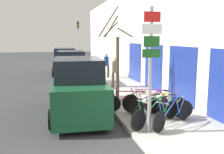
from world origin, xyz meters
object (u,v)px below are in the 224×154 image
object	(u,v)px
bicycle_3	(160,106)
street_tree	(117,60)
bicycle_4	(154,104)
pedestrian_near	(106,64)
parked_car_0	(78,89)
bicycle_5	(133,103)
parked_car_1	(71,70)
parked_car_2	(65,62)
bicycle_1	(156,113)
traffic_light	(78,37)
pedestrian_far	(115,70)
bicycle_2	(152,109)
bicycle_0	(173,115)
signpost	(150,64)

from	to	relation	value
bicycle_3	street_tree	distance (m)	3.33
bicycle_4	pedestrian_near	size ratio (longest dim) A/B	1.23
bicycle_4	parked_car_0	bearing A→B (deg)	97.99
bicycle_3	bicycle_5	distance (m)	1.04
parked_car_1	parked_car_2	xyz separation A→B (m)	(-0.08, 5.14, -0.02)
pedestrian_near	bicycle_5	bearing A→B (deg)	-93.00
bicycle_1	bicycle_3	xyz separation A→B (m)	(0.48, 0.76, -0.01)
parked_car_0	parked_car_1	bearing A→B (deg)	90.85
parked_car_0	traffic_light	xyz separation A→B (m)	(1.73, 14.93, 2.01)
parked_car_2	pedestrian_near	world-z (taller)	parked_car_2
street_tree	pedestrian_far	bearing A→B (deg)	76.41
bicycle_3	bicycle_4	xyz separation A→B (m)	(-0.12, 0.23, 0.04)
bicycle_2	parked_car_0	xyz separation A→B (m)	(-2.37, 1.59, 0.50)
bicycle_5	traffic_light	world-z (taller)	traffic_light
bicycle_0	bicycle_2	xyz separation A→B (m)	(-0.38, 0.83, -0.01)
bicycle_1	street_tree	size ratio (longest dim) A/B	0.50
bicycle_4	parked_car_2	bearing A→B (deg)	42.56
parked_car_0	pedestrian_near	bearing A→B (deg)	73.03
bicycle_2	street_tree	world-z (taller)	street_tree
bicycle_2	traffic_light	distance (m)	16.72
pedestrian_far	traffic_light	xyz separation A→B (m)	(-0.90, 10.56, 1.90)
bicycle_1	bicycle_2	bearing A→B (deg)	-34.98
bicycle_3	street_tree	world-z (taller)	street_tree
bicycle_0	bicycle_4	size ratio (longest dim) A/B	0.90
bicycle_0	street_tree	distance (m)	4.27
parked_car_0	parked_car_2	xyz separation A→B (m)	(0.16, 11.19, -0.04)
parked_car_1	parked_car_0	bearing A→B (deg)	-90.14
bicycle_1	parked_car_2	bearing A→B (deg)	-18.79
pedestrian_far	signpost	bearing A→B (deg)	-111.02
bicycle_4	street_tree	xyz separation A→B (m)	(-0.72, 2.66, 1.40)
bicycle_3	parked_car_2	size ratio (longest dim) A/B	0.47
bicycle_1	traffic_light	xyz separation A→B (m)	(-0.57, 17.06, 2.50)
bicycle_4	parked_car_1	bearing A→B (deg)	49.73
signpost	bicycle_3	xyz separation A→B (m)	(0.97, 1.36, -1.69)
parked_car_1	pedestrian_near	size ratio (longest dim) A/B	2.51
bicycle_5	parked_car_1	bearing A→B (deg)	40.11
pedestrian_near	pedestrian_far	distance (m)	3.67
parked_car_2	traffic_light	size ratio (longest dim) A/B	1.02
bicycle_2	bicycle_3	size ratio (longest dim) A/B	0.86
bicycle_4	traffic_light	xyz separation A→B (m)	(-0.93, 16.07, 2.47)
bicycle_0	bicycle_1	distance (m)	0.53
bicycle_5	parked_car_0	size ratio (longest dim) A/B	0.41
bicycle_2	bicycle_0	bearing A→B (deg)	172.78
bicycle_4	bicycle_3	bearing A→B (deg)	-122.12
parked_car_2	parked_car_1	bearing A→B (deg)	-87.41
signpost	traffic_light	xyz separation A→B (m)	(-0.08, 17.66, 0.81)
bicycle_3	parked_car_0	xyz separation A→B (m)	(-2.78, 1.37, 0.50)
bicycle_1	parked_car_2	distance (m)	13.50
bicycle_0	bicycle_2	size ratio (longest dim) A/B	1.02
bicycle_0	parked_car_1	size ratio (longest dim) A/B	0.44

